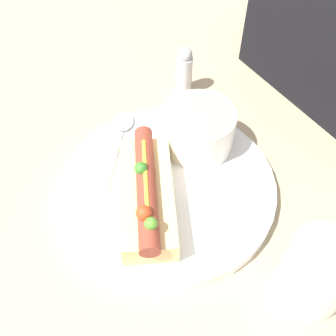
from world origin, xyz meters
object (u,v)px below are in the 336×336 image
object	(u,v)px
soup_bowl	(198,128)
salt_shaker	(184,71)
drinking_glass	(316,274)
hot_dog	(147,195)
spoon	(120,131)

from	to	relation	value
soup_bowl	salt_shaker	size ratio (longest dim) A/B	1.20
drinking_glass	salt_shaker	bearing A→B (deg)	168.98
hot_dog	drinking_glass	distance (m)	0.20
hot_dog	drinking_glass	bearing A→B (deg)	56.07
hot_dog	salt_shaker	size ratio (longest dim) A/B	2.08
drinking_glass	salt_shaker	distance (m)	0.36
spoon	drinking_glass	distance (m)	0.31
spoon	drinking_glass	xyz separation A→B (m)	(0.30, 0.07, 0.02)
drinking_glass	salt_shaker	world-z (taller)	drinking_glass
soup_bowl	spoon	xyz separation A→B (m)	(-0.07, -0.08, -0.03)
hot_dog	salt_shaker	bearing A→B (deg)	163.52
soup_bowl	spoon	size ratio (longest dim) A/B	0.79
soup_bowl	drinking_glass	world-z (taller)	drinking_glass
hot_dog	soup_bowl	xyz separation A→B (m)	(-0.05, 0.11, 0.01)
hot_dog	soup_bowl	world-z (taller)	hot_dog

